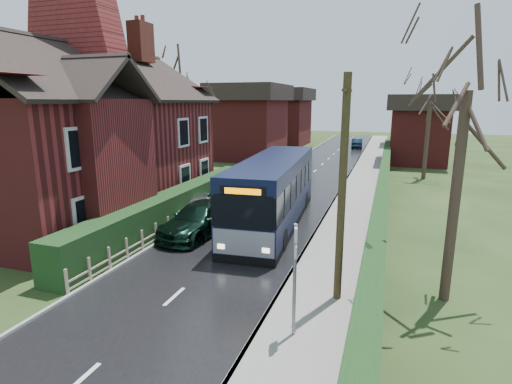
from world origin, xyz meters
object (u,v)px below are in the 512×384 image
(car_green, at_px, (199,219))
(bus_stop_sign, at_px, (295,265))
(brick_house, at_px, (86,132))
(telegraph_pole, at_px, (342,193))
(bus, at_px, (273,192))
(car_silver, at_px, (202,208))

(car_green, height_order, bus_stop_sign, bus_stop_sign)
(brick_house, relative_size, telegraph_pole, 2.19)
(bus, bearing_deg, brick_house, -175.56)
(brick_house, relative_size, bus_stop_sign, 4.79)
(brick_house, xyz_separation_m, telegraph_pole, (13.53, -5.47, -1.00))
(bus_stop_sign, bearing_deg, bus, 94.01)
(bus, bearing_deg, telegraph_pole, -64.15)
(bus, xyz_separation_m, bus_stop_sign, (3.20, -9.22, 0.40))
(bus, relative_size, car_silver, 2.79)
(bus_stop_sign, bearing_deg, brick_house, 133.48)
(bus_stop_sign, distance_m, telegraph_pole, 2.79)
(brick_house, xyz_separation_m, car_green, (6.79, -1.09, -3.67))
(brick_house, distance_m, car_silver, 7.06)
(car_silver, distance_m, bus_stop_sign, 11.09)
(bus, relative_size, car_green, 2.23)
(car_green, distance_m, telegraph_pole, 8.47)
(bus, relative_size, bus_stop_sign, 3.56)
(bus_stop_sign, bearing_deg, car_green, 116.53)
(car_green, distance_m, bus_stop_sign, 9.04)
(brick_house, distance_m, bus, 10.03)
(bus, xyz_separation_m, telegraph_pole, (4.00, -6.92, 1.76))
(car_silver, distance_m, car_green, 2.16)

